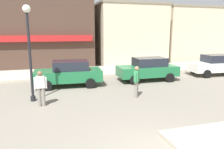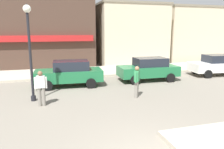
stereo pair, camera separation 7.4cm
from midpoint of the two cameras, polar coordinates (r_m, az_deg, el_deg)
kerb_far at (r=17.73m, az=-6.95°, el=0.70°), size 80.00×4.00×0.15m
lamp_post at (r=10.84m, az=-20.64°, el=8.62°), size 0.36×0.36×4.54m
parked_car_nearest at (r=13.54m, az=-10.91°, el=0.39°), size 4.09×2.05×1.56m
parked_car_second at (r=14.95m, az=9.65°, el=1.48°), size 4.03×1.94×1.56m
parked_car_third at (r=18.34m, az=25.83°, el=2.32°), size 4.14×2.15×1.56m
pedestrian_crossing_near at (r=11.06m, az=6.68°, el=-1.64°), size 0.39×0.50×1.61m
pedestrian_crossing_far at (r=10.23m, az=-17.87°, el=-3.21°), size 0.55×0.23×1.61m
building_corner_shop at (r=23.45m, az=-20.71°, el=11.34°), size 11.96×8.85×7.20m
building_storefront_left_near at (r=24.10m, az=3.94°, el=10.57°), size 6.84×7.07×5.99m
building_storefront_left_mid at (r=27.97m, az=18.67°, el=10.09°), size 7.22×6.47×5.95m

